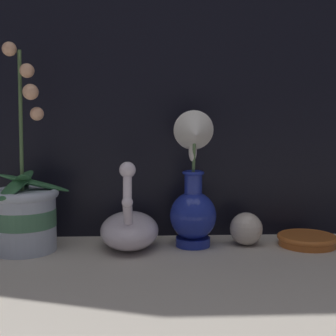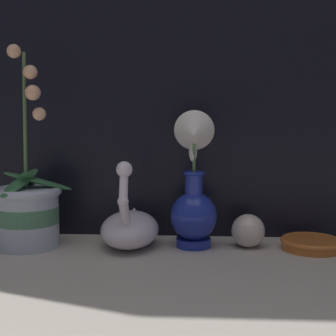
# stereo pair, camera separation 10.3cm
# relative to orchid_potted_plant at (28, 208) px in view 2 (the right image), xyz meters

# --- Properties ---
(ground_plane) EXTENTS (2.80, 2.80, 0.00)m
(ground_plane) POSITION_rel_orchid_potted_plant_xyz_m (0.31, -0.09, -0.09)
(ground_plane) COLOR #BCB2A3
(orchid_potted_plant) EXTENTS (0.18, 0.19, 0.45)m
(orchid_potted_plant) POSITION_rel_orchid_potted_plant_xyz_m (0.00, 0.00, 0.00)
(orchid_potted_plant) COLOR #B2BCCC
(orchid_potted_plant) RESTS_ON ground_plane
(swan_figurine) EXTENTS (0.13, 0.21, 0.20)m
(swan_figurine) POSITION_rel_orchid_potted_plant_xyz_m (0.23, 0.01, -0.04)
(swan_figurine) COLOR white
(swan_figurine) RESTS_ON ground_plane
(blue_vase) EXTENTS (0.10, 0.12, 0.31)m
(blue_vase) POSITION_rel_orchid_potted_plant_xyz_m (0.37, 0.02, 0.03)
(blue_vase) COLOR navy
(blue_vase) RESTS_ON ground_plane
(glass_sphere) EXTENTS (0.07, 0.07, 0.07)m
(glass_sphere) POSITION_rel_orchid_potted_plant_xyz_m (0.49, 0.03, -0.05)
(glass_sphere) COLOR beige
(glass_sphere) RESTS_ON ground_plane
(amber_dish) EXTENTS (0.13, 0.13, 0.02)m
(amber_dish) POSITION_rel_orchid_potted_plant_xyz_m (0.63, 0.02, -0.07)
(amber_dish) COLOR #C66628
(amber_dish) RESTS_ON ground_plane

